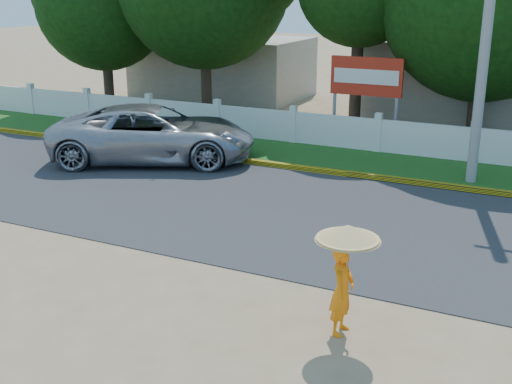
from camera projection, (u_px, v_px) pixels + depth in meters
ground at (208, 291)px, 11.57m from camera, size 120.00×120.00×0.00m
road at (301, 214)px, 15.42m from camera, size 60.00×7.00×0.02m
grass_verge at (364, 162)px, 19.92m from camera, size 60.00×3.50×0.03m
curb at (347, 174)px, 18.44m from camera, size 40.00×0.18×0.16m
fence at (378, 136)px, 21.00m from camera, size 40.00×0.10×1.10m
building_near at (500, 82)px, 25.26m from camera, size 10.00×6.00×3.20m
building_far at (223, 67)px, 31.55m from camera, size 8.00×5.00×2.80m
utility_pole at (485, 44)px, 16.76m from camera, size 0.28×0.28×7.56m
vehicle at (153, 134)px, 19.86m from camera, size 6.87×5.24×1.73m
monk_with_parasol at (345, 264)px, 9.84m from camera, size 1.01×1.01×1.83m
billboard at (366, 81)px, 21.78m from camera, size 2.50×0.13×2.95m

